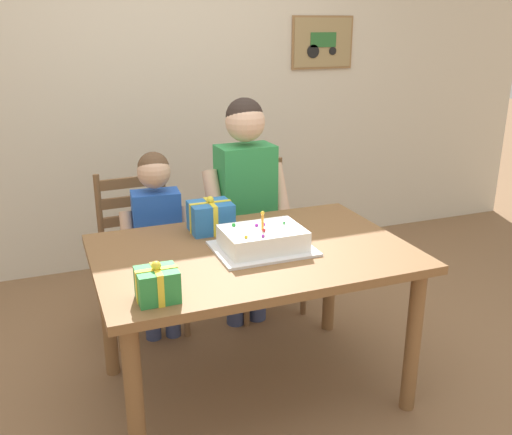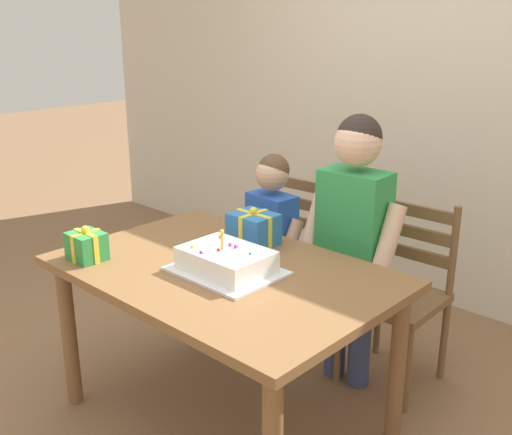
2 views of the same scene
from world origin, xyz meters
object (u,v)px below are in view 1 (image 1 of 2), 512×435
(birthday_cake, at_px, (263,240))
(chair_right, at_px, (261,236))
(child_younger, at_px, (157,230))
(chair_left, at_px, (141,253))
(gift_box_beside_cake, at_px, (157,284))
(child_older, at_px, (246,192))
(gift_box_red_large, at_px, (211,217))
(dining_table, at_px, (253,269))

(birthday_cake, xyz_separation_m, chair_right, (0.33, 0.86, -0.33))
(chair_right, xyz_separation_m, child_younger, (-0.68, -0.18, 0.20))
(chair_left, bearing_deg, gift_box_beside_cake, -96.26)
(chair_left, relative_size, child_younger, 0.84)
(child_older, bearing_deg, child_younger, 179.94)
(gift_box_red_large, height_order, child_older, child_older)
(gift_box_beside_cake, distance_m, chair_right, 1.51)
(child_older, bearing_deg, dining_table, -107.68)
(child_younger, bearing_deg, chair_right, 15.16)
(gift_box_red_large, relative_size, child_younger, 0.19)
(chair_left, xyz_separation_m, child_older, (0.58, -0.18, 0.35))
(child_older, bearing_deg, gift_box_beside_cake, -125.84)
(birthday_cake, relative_size, gift_box_beside_cake, 2.78)
(gift_box_beside_cake, distance_m, child_older, 1.22)
(chair_right, distance_m, child_older, 0.43)
(chair_right, bearing_deg, gift_box_red_large, -131.84)
(gift_box_beside_cake, distance_m, child_younger, 1.02)
(gift_box_red_large, bearing_deg, child_younger, 119.58)
(dining_table, height_order, birthday_cake, birthday_cake)
(child_older, distance_m, child_younger, 0.54)
(dining_table, xyz_separation_m, gift_box_red_large, (-0.11, 0.30, 0.17))
(gift_box_red_large, xyz_separation_m, child_younger, (-0.20, 0.35, -0.16))
(dining_table, height_order, chair_right, chair_right)
(chair_left, distance_m, child_younger, 0.28)
(gift_box_red_large, distance_m, chair_left, 0.70)
(chair_right, bearing_deg, gift_box_beside_cake, -126.88)
(gift_box_beside_cake, relative_size, child_younger, 0.14)
(gift_box_beside_cake, xyz_separation_m, child_younger, (0.20, 0.99, -0.15))
(birthday_cake, height_order, chair_right, birthday_cake)
(dining_table, relative_size, chair_left, 1.54)
(chair_left, bearing_deg, gift_box_red_large, -63.27)
(dining_table, height_order, chair_left, chair_left)
(chair_left, xyz_separation_m, chair_right, (0.75, 0.00, 0.00))
(dining_table, bearing_deg, gift_box_red_large, 109.66)
(dining_table, height_order, child_younger, child_younger)
(gift_box_beside_cake, bearing_deg, child_younger, 78.61)
(dining_table, distance_m, gift_box_red_large, 0.36)
(dining_table, relative_size, gift_box_red_large, 6.78)
(gift_box_red_large, bearing_deg, chair_left, 116.73)
(chair_left, relative_size, chair_right, 1.00)
(chair_left, distance_m, child_older, 0.71)
(birthday_cake, bearing_deg, chair_left, 115.95)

